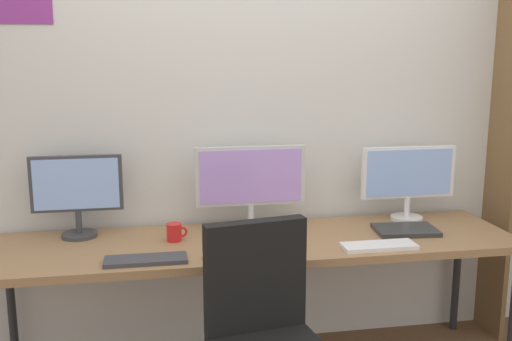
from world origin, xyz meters
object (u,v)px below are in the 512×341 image
object	(u,v)px
desk	(258,248)
laptop_closed	(406,230)
computer_mouse	(208,255)
monitor_right	(408,178)
keyboard_right	(379,246)
coffee_mug	(175,232)
monitor_left	(77,191)
keyboard_left	(146,260)
monitor_center	(251,181)

from	to	relation	value
desk	laptop_closed	distance (m)	0.80
computer_mouse	laptop_closed	size ratio (longest dim) A/B	0.30
desk	monitor_right	size ratio (longest dim) A/B	4.90
keyboard_right	computer_mouse	xyz separation A→B (m)	(-0.84, -0.00, 0.01)
monitor_right	computer_mouse	xyz separation A→B (m)	(-1.18, -0.45, -0.23)
keyboard_right	coffee_mug	size ratio (longest dim) A/B	3.43
computer_mouse	coffee_mug	xyz separation A→B (m)	(-0.14, 0.29, 0.03)
monitor_right	coffee_mug	xyz separation A→B (m)	(-1.32, -0.16, -0.20)
monitor_right	laptop_closed	distance (m)	0.34
desk	monitor_left	world-z (taller)	monitor_left
coffee_mug	keyboard_left	bearing A→B (deg)	-116.59
keyboard_left	keyboard_right	bearing A→B (deg)	0.00
laptop_closed	keyboard_left	bearing A→B (deg)	-166.05
computer_mouse	laptop_closed	xyz separation A→B (m)	(1.07, 0.22, -0.00)
keyboard_left	keyboard_right	size ratio (longest dim) A/B	1.03
desk	monitor_center	world-z (taller)	monitor_center
monitor_right	keyboard_right	xyz separation A→B (m)	(-0.34, -0.44, -0.24)
monitor_center	monitor_right	size ratio (longest dim) A/B	1.09
keyboard_left	monitor_left	bearing A→B (deg)	127.55
keyboard_right	monitor_left	bearing A→B (deg)	163.15
computer_mouse	laptop_closed	world-z (taller)	computer_mouse
desk	keyboard_left	xyz separation A→B (m)	(-0.56, -0.23, 0.06)
keyboard_right	computer_mouse	world-z (taller)	computer_mouse
monitor_center	computer_mouse	distance (m)	0.58
monitor_right	keyboard_left	bearing A→B (deg)	-163.15
keyboard_left	coffee_mug	world-z (taller)	coffee_mug
monitor_right	coffee_mug	size ratio (longest dim) A/B	5.13
keyboard_left	monitor_right	bearing A→B (deg)	16.85
keyboard_left	computer_mouse	distance (m)	0.28
desk	keyboard_right	xyz separation A→B (m)	(0.56, -0.23, 0.06)
monitor_right	keyboard_left	world-z (taller)	monitor_right
keyboard_right	laptop_closed	xyz separation A→B (m)	(0.24, 0.22, 0.00)
monitor_center	monitor_right	world-z (taller)	monitor_center
desk	keyboard_left	world-z (taller)	keyboard_left
desk	monitor_left	bearing A→B (deg)	166.73
monitor_right	keyboard_right	bearing A→B (deg)	-127.55
monitor_right	laptop_closed	size ratio (longest dim) A/B	1.70
monitor_left	coffee_mug	world-z (taller)	monitor_left
monitor_left	keyboard_left	distance (m)	0.61
monitor_center	computer_mouse	xyz separation A→B (m)	(-0.28, -0.45, -0.24)
desk	keyboard_right	size ratio (longest dim) A/B	7.32
monitor_left	laptop_closed	world-z (taller)	monitor_left
monitor_right	keyboard_left	size ratio (longest dim) A/B	1.45
keyboard_left	coffee_mug	size ratio (longest dim) A/B	3.53
monitor_center	coffee_mug	world-z (taller)	monitor_center
keyboard_right	coffee_mug	bearing A→B (deg)	163.70
monitor_left	monitor_right	distance (m)	1.80
monitor_left	monitor_center	distance (m)	0.90
computer_mouse	keyboard_right	bearing A→B (deg)	0.34
monitor_right	computer_mouse	bearing A→B (deg)	-159.20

